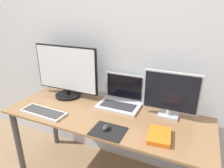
{
  "coord_description": "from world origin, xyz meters",
  "views": [
    {
      "loc": [
        0.65,
        -0.99,
        1.54
      ],
      "look_at": [
        0.01,
        0.42,
        0.94
      ],
      "focal_mm": 32.0,
      "sensor_mm": 36.0,
      "label": 1
    }
  ],
  "objects_px": {
    "keyboard": "(43,112)",
    "mouse": "(106,127)",
    "book": "(159,136)",
    "monitor_right": "(171,94)",
    "monitor_left": "(66,72)",
    "laptop": "(121,98)"
  },
  "relations": [
    {
      "from": "book",
      "to": "laptop",
      "type": "bearing_deg",
      "value": 139.41
    },
    {
      "from": "monitor_right",
      "to": "book",
      "type": "height_order",
      "value": "monitor_right"
    },
    {
      "from": "monitor_right",
      "to": "keyboard",
      "type": "distance_m",
      "value": 1.06
    },
    {
      "from": "monitor_left",
      "to": "keyboard",
      "type": "relative_size",
      "value": 1.61
    },
    {
      "from": "monitor_left",
      "to": "book",
      "type": "bearing_deg",
      "value": -17.86
    },
    {
      "from": "monitor_right",
      "to": "book",
      "type": "bearing_deg",
      "value": -91.23
    },
    {
      "from": "laptop",
      "to": "keyboard",
      "type": "relative_size",
      "value": 0.91
    },
    {
      "from": "monitor_right",
      "to": "book",
      "type": "xyz_separation_m",
      "value": [
        -0.01,
        -0.31,
        -0.18
      ]
    },
    {
      "from": "monitor_left",
      "to": "book",
      "type": "relative_size",
      "value": 2.99
    },
    {
      "from": "laptop",
      "to": "monitor_left",
      "type": "bearing_deg",
      "value": -174.66
    },
    {
      "from": "monitor_left",
      "to": "monitor_right",
      "type": "relative_size",
      "value": 1.54
    },
    {
      "from": "mouse",
      "to": "book",
      "type": "xyz_separation_m",
      "value": [
        0.37,
        0.07,
        -0.01
      ]
    },
    {
      "from": "keyboard",
      "to": "laptop",
      "type": "bearing_deg",
      "value": 38.31
    },
    {
      "from": "monitor_left",
      "to": "monitor_right",
      "type": "distance_m",
      "value": 0.98
    },
    {
      "from": "keyboard",
      "to": "book",
      "type": "bearing_deg",
      "value": 3.45
    },
    {
      "from": "laptop",
      "to": "book",
      "type": "bearing_deg",
      "value": -40.59
    },
    {
      "from": "monitor_right",
      "to": "keyboard",
      "type": "height_order",
      "value": "monitor_right"
    },
    {
      "from": "monitor_left",
      "to": "laptop",
      "type": "bearing_deg",
      "value": 5.34
    },
    {
      "from": "mouse",
      "to": "book",
      "type": "distance_m",
      "value": 0.38
    },
    {
      "from": "book",
      "to": "monitor_right",
      "type": "bearing_deg",
      "value": 88.77
    },
    {
      "from": "laptop",
      "to": "mouse",
      "type": "bearing_deg",
      "value": -82.88
    },
    {
      "from": "keyboard",
      "to": "mouse",
      "type": "bearing_deg",
      "value": -0.82
    }
  ]
}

